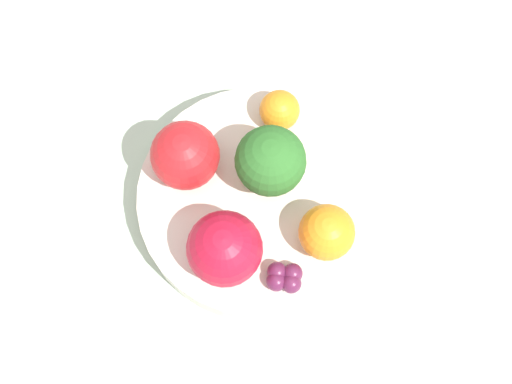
# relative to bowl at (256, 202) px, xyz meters

# --- Properties ---
(ground_plane) EXTENTS (6.00, 6.00, 0.00)m
(ground_plane) POSITION_rel_bowl_xyz_m (0.00, 0.00, -0.04)
(ground_plane) COLOR gray
(table_surface) EXTENTS (1.20, 1.20, 0.02)m
(table_surface) POSITION_rel_bowl_xyz_m (0.00, 0.00, -0.03)
(table_surface) COLOR #B2C6B2
(table_surface) RESTS_ON ground_plane
(bowl) EXTENTS (0.21, 0.21, 0.04)m
(bowl) POSITION_rel_bowl_xyz_m (0.00, 0.00, 0.00)
(bowl) COLOR silver
(bowl) RESTS_ON table_surface
(broccoli) EXTENTS (0.06, 0.06, 0.07)m
(broccoli) POSITION_rel_bowl_xyz_m (0.01, -0.02, 0.06)
(broccoli) COLOR #99C17A
(broccoli) RESTS_ON bowl
(apple_red) EXTENTS (0.06, 0.06, 0.06)m
(apple_red) POSITION_rel_bowl_xyz_m (-0.03, 0.05, 0.05)
(apple_red) COLOR #B7142D
(apple_red) RESTS_ON bowl
(apple_green) EXTENTS (0.06, 0.06, 0.06)m
(apple_green) POSITION_rel_bowl_xyz_m (0.06, 0.03, 0.05)
(apple_green) COLOR red
(apple_green) RESTS_ON bowl
(orange_front) EXTENTS (0.04, 0.04, 0.04)m
(orange_front) POSITION_rel_bowl_xyz_m (0.04, -0.06, 0.04)
(orange_front) COLOR orange
(orange_front) RESTS_ON bowl
(orange_back) EXTENTS (0.05, 0.05, 0.05)m
(orange_back) POSITION_rel_bowl_xyz_m (-0.07, -0.02, 0.04)
(orange_back) COLOR orange
(orange_back) RESTS_ON bowl
(grape_cluster) EXTENTS (0.03, 0.03, 0.02)m
(grape_cluster) POSITION_rel_bowl_xyz_m (-0.07, 0.03, 0.03)
(grape_cluster) COLOR #5B1E42
(grape_cluster) RESTS_ON bowl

